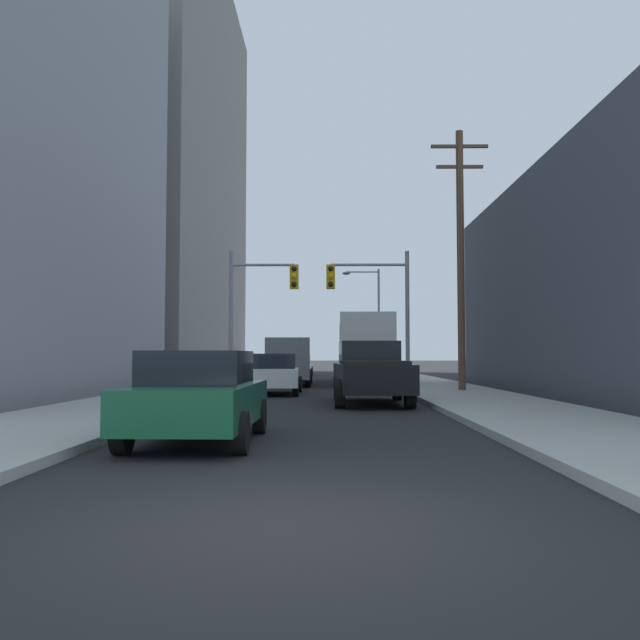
# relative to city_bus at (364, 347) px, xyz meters

# --- Properties ---
(ground_plane) EXTENTS (400.00, 400.00, 0.00)m
(ground_plane) POSITION_rel_city_bus_xyz_m (-2.29, -29.53, -1.93)
(ground_plane) COLOR black
(sidewalk_left) EXTENTS (3.73, 160.00, 0.15)m
(sidewalk_left) POSITION_rel_city_bus_xyz_m (-7.39, 20.47, -1.85)
(sidewalk_left) COLOR #9E9E99
(sidewalk_left) RESTS_ON ground
(sidewalk_right) EXTENTS (3.73, 160.00, 0.15)m
(sidewalk_right) POSITION_rel_city_bus_xyz_m (2.81, 20.47, -1.85)
(sidewalk_right) COLOR #9E9E99
(sidewalk_right) RESTS_ON ground
(city_bus) EXTENTS (2.75, 11.55, 3.40)m
(city_bus) POSITION_rel_city_bus_xyz_m (0.00, 0.00, 0.00)
(city_bus) COLOR silver
(city_bus) RESTS_ON ground
(pickup_truck_black) EXTENTS (2.20, 5.47, 1.90)m
(pickup_truck_black) POSITION_rel_city_bus_xyz_m (-0.61, -15.01, -1.00)
(pickup_truck_black) COLOR black
(pickup_truck_black) RESTS_ON ground
(cargo_van_grey) EXTENTS (2.16, 5.27, 2.26)m
(cargo_van_grey) POSITION_rel_city_bus_xyz_m (-3.78, -3.04, -0.64)
(cargo_van_grey) COLOR slate
(cargo_van_grey) RESTS_ON ground
(sedan_green) EXTENTS (1.95, 4.23, 1.52)m
(sedan_green) POSITION_rel_city_bus_xyz_m (-4.04, -24.17, -1.16)
(sedan_green) COLOR #195938
(sedan_green) RESTS_ON ground
(sedan_white) EXTENTS (1.95, 4.26, 1.52)m
(sedan_white) POSITION_rel_city_bus_xyz_m (-3.91, -10.20, -1.16)
(sedan_white) COLOR white
(sedan_white) RESTS_ON ground
(sedan_beige) EXTENTS (1.95, 4.25, 1.52)m
(sedan_beige) POSITION_rel_city_bus_xyz_m (-3.91, 3.38, -1.16)
(sedan_beige) COLOR #C6B793
(sedan_beige) RESTS_ON ground
(sedan_maroon) EXTENTS (1.95, 4.25, 1.52)m
(sedan_maroon) POSITION_rel_city_bus_xyz_m (-3.99, 12.55, -1.16)
(sedan_maroon) COLOR maroon
(sedan_maroon) RESTS_ON ground
(traffic_signal_near_left) EXTENTS (3.03, 0.44, 6.00)m
(traffic_signal_near_left) POSITION_rel_city_bus_xyz_m (-4.86, -6.37, 2.08)
(traffic_signal_near_left) COLOR gray
(traffic_signal_near_left) RESTS_ON ground
(traffic_signal_near_right) EXTENTS (3.61, 0.44, 6.00)m
(traffic_signal_near_right) POSITION_rel_city_bus_xyz_m (0.02, -6.37, 2.11)
(traffic_signal_near_right) COLOR gray
(traffic_signal_near_right) RESTS_ON ground
(utility_pole_right) EXTENTS (2.20, 0.28, 10.12)m
(utility_pole_right) POSITION_rel_city_bus_xyz_m (3.18, -9.83, 3.41)
(utility_pole_right) COLOR brown
(utility_pole_right) RESTS_ON ground
(street_lamp_right) EXTENTS (2.63, 0.32, 7.50)m
(street_lamp_right) POSITION_rel_city_bus_xyz_m (1.22, 11.14, 2.64)
(street_lamp_right) COLOR gray
(street_lamp_right) RESTS_ON ground
(building_left_mid_office) EXTENTS (24.15, 29.25, 32.14)m
(building_left_mid_office) POSITION_rel_city_bus_xyz_m (-22.13, 15.71, 14.14)
(building_left_mid_office) COLOR gray
(building_left_mid_office) RESTS_ON ground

